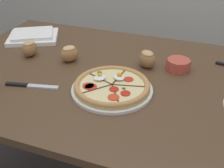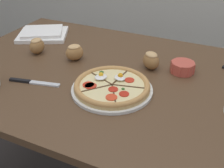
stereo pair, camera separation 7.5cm
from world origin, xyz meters
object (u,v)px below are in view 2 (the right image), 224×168
dining_table (110,91)px  bread_piece_far (37,46)px  pizza (112,86)px  knife_spare (34,82)px  bread_piece_near (75,52)px  napkin_folded (43,34)px  ramekin_bowl (183,67)px  bread_piece_mid (151,60)px

dining_table → bread_piece_far: bread_piece_far is taller
pizza → knife_spare: (-0.31, -0.08, -0.01)m
bread_piece_far → bread_piece_near: bearing=3.8°
napkin_folded → pizza: bearing=-30.5°
ramekin_bowl → napkin_folded: ramekin_bowl is taller
bread_piece_near → bread_piece_mid: 0.35m
bread_piece_far → knife_spare: bread_piece_far is taller
ramekin_bowl → pizza: bearing=-128.8°
bread_piece_near → knife_spare: size_ratio=0.49×
pizza → napkin_folded: bearing=149.5°
dining_table → bread_piece_mid: bearing=39.4°
bread_piece_mid → napkin_folded: bearing=170.9°
pizza → bread_piece_mid: size_ratio=2.95×
ramekin_bowl → knife_spare: (-0.51, -0.34, -0.02)m
pizza → knife_spare: pizza is taller
bread_piece_near → dining_table: bearing=-14.1°
bread_piece_mid → bread_piece_far: 0.55m
pizza → bread_piece_near: bread_piece_near is taller
bread_piece_near → pizza: bearing=-32.2°
bread_piece_mid → bread_piece_far: bread_piece_mid is taller
bread_piece_far → pizza: bearing=-18.3°
bread_piece_mid → knife_spare: (-0.38, -0.32, -0.04)m
dining_table → ramekin_bowl: ramekin_bowl is taller
pizza → bread_piece_far: bread_piece_far is taller
napkin_folded → knife_spare: napkin_folded is taller
ramekin_bowl → bread_piece_near: bread_piece_near is taller
napkin_folded → bread_piece_far: 0.22m
napkin_folded → bread_piece_far: size_ratio=3.79×
bread_piece_near → knife_spare: (-0.04, -0.25, -0.03)m
bread_piece_far → knife_spare: size_ratio=0.40×
napkin_folded → bread_piece_mid: bearing=-9.1°
dining_table → napkin_folded: size_ratio=4.44×
dining_table → pizza: bearing=-60.4°
pizza → bread_piece_near: (-0.27, 0.17, 0.02)m
dining_table → pizza: 0.17m
napkin_folded → knife_spare: bearing=-57.3°
dining_table → napkin_folded: napkin_folded is taller
ramekin_bowl → napkin_folded: size_ratio=0.32×
dining_table → knife_spare: knife_spare is taller
pizza → ramekin_bowl: bearing=51.2°
knife_spare → bread_piece_mid: bearing=27.3°
dining_table → knife_spare: (-0.24, -0.20, 0.09)m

